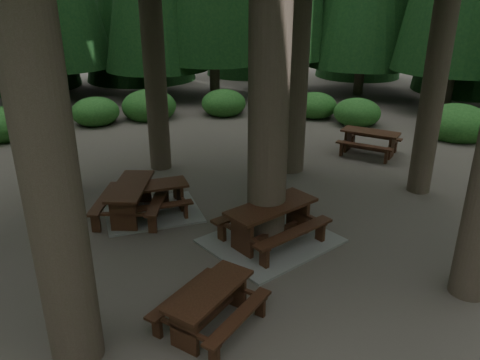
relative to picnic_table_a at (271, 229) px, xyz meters
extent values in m
plane|color=#4D473F|center=(-0.85, 0.12, -0.32)|extent=(80.00, 80.00, 0.00)
cube|color=gray|center=(0.00, 0.00, -0.30)|extent=(3.38, 3.21, 0.05)
cube|color=black|center=(0.00, 0.00, 0.54)|extent=(2.19, 1.73, 0.07)
cube|color=black|center=(-0.35, 0.60, 0.19)|extent=(1.93, 1.29, 0.06)
cube|color=black|center=(0.35, -0.60, 0.19)|extent=(1.93, 1.29, 0.06)
cube|color=black|center=(-0.71, -0.42, 0.09)|extent=(0.40, 0.59, 0.83)
cube|color=black|center=(-0.71, -0.42, 0.16)|extent=(0.92, 1.48, 0.07)
cube|color=black|center=(0.71, 0.42, 0.09)|extent=(0.40, 0.59, 0.83)
cube|color=black|center=(0.71, 0.42, 0.16)|extent=(0.92, 1.48, 0.07)
cube|color=black|center=(0.00, 0.00, -0.12)|extent=(1.53, 0.95, 0.09)
cube|color=black|center=(-3.05, 1.74, 0.49)|extent=(1.12, 2.06, 0.06)
cube|color=black|center=(-3.69, 1.87, 0.17)|extent=(0.64, 1.96, 0.05)
cube|color=black|center=(-2.42, 1.61, 0.17)|extent=(0.64, 1.96, 0.05)
cube|color=black|center=(-3.20, 0.98, 0.07)|extent=(0.60, 0.20, 0.78)
cube|color=black|center=(-3.20, 0.98, 0.13)|extent=(1.56, 0.39, 0.06)
cube|color=black|center=(-2.90, 2.50, 0.07)|extent=(0.60, 0.20, 0.78)
cube|color=black|center=(-2.90, 2.50, 0.13)|extent=(1.56, 0.39, 0.06)
cube|color=black|center=(-3.05, 1.74, -0.13)|extent=(0.40, 1.61, 0.09)
cube|color=gray|center=(-2.59, 1.86, -0.30)|extent=(2.55, 2.23, 0.05)
cube|color=black|center=(-2.59, 1.86, 0.42)|extent=(1.86, 0.99, 0.06)
cube|color=black|center=(-2.69, 2.45, 0.12)|extent=(1.79, 0.55, 0.05)
cube|color=black|center=(-2.48, 1.28, 0.12)|extent=(1.79, 0.55, 0.05)
cube|color=black|center=(-3.28, 1.74, 0.03)|extent=(0.17, 0.55, 0.71)
cube|color=black|center=(-3.28, 1.74, 0.09)|extent=(0.32, 1.42, 0.06)
cube|color=black|center=(-1.89, 1.99, 0.03)|extent=(0.17, 0.55, 0.71)
cube|color=black|center=(-1.89, 1.99, 0.09)|extent=(0.32, 1.42, 0.06)
cube|color=black|center=(-2.59, 1.86, -0.14)|extent=(1.47, 0.33, 0.08)
cube|color=black|center=(4.56, 5.24, 0.45)|extent=(1.88, 1.73, 0.06)
cube|color=black|center=(4.95, 5.72, 0.14)|extent=(1.58, 1.37, 0.05)
cube|color=black|center=(4.17, 4.77, 0.14)|extent=(1.58, 1.37, 0.05)
cube|color=black|center=(3.99, 5.71, 0.05)|extent=(0.42, 0.49, 0.74)
cube|color=black|center=(3.99, 5.71, 0.11)|extent=(1.01, 1.19, 0.06)
cube|color=black|center=(5.13, 4.77, 0.05)|extent=(0.42, 0.49, 0.74)
cube|color=black|center=(5.13, 4.77, 0.11)|extent=(1.01, 1.19, 0.06)
cube|color=black|center=(4.56, 5.24, -0.14)|extent=(1.23, 1.04, 0.08)
cube|color=black|center=(-1.60, -2.55, 0.37)|extent=(1.60, 1.68, 0.06)
cube|color=black|center=(-2.01, -2.17, 0.10)|extent=(1.29, 1.40, 0.05)
cube|color=black|center=(-1.19, -2.92, 0.10)|extent=(1.29, 1.40, 0.05)
cube|color=black|center=(-2.05, -3.04, 0.01)|extent=(0.43, 0.40, 0.67)
cube|color=black|center=(-2.05, -3.04, 0.07)|extent=(1.05, 0.96, 0.06)
cube|color=black|center=(-1.15, -2.05, 0.01)|extent=(0.43, 0.40, 0.67)
cube|color=black|center=(-1.15, -2.05, 0.07)|extent=(1.05, 0.96, 0.06)
cube|color=black|center=(-1.60, -2.55, -0.15)|extent=(0.99, 1.08, 0.07)
ellipsoid|color=#225C1F|center=(8.59, 6.57, 0.08)|extent=(2.42, 2.42, 1.49)
ellipsoid|color=#225C1F|center=(5.59, 8.81, 0.08)|extent=(1.90, 1.90, 1.17)
ellipsoid|color=#225C1F|center=(4.29, 10.29, 0.08)|extent=(1.84, 1.84, 1.13)
ellipsoid|color=#225C1F|center=(0.45, 11.37, 0.08)|extent=(1.95, 1.95, 1.20)
ellipsoid|color=#225C1F|center=(-2.78, 11.33, 0.08)|extent=(2.31, 2.31, 1.42)
ellipsoid|color=#225C1F|center=(-4.94, 10.68, 0.08)|extent=(1.93, 1.93, 1.19)
ellipsoid|color=#225C1F|center=(-7.96, 9.18, 0.08)|extent=(2.15, 2.15, 1.32)
camera|label=1|loc=(-2.13, -8.79, 4.85)|focal=35.00mm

